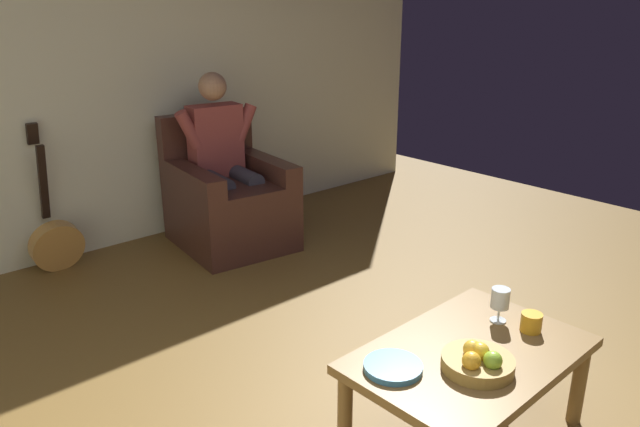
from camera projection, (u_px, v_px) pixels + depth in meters
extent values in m
cube|color=beige|center=(83.00, 64.00, 4.07)|extent=(6.43, 0.06, 2.64)
cube|color=#3F231C|center=(231.00, 219.00, 4.48)|extent=(0.82, 0.93, 0.39)
cube|color=#3F231C|center=(233.00, 189.00, 4.35)|extent=(0.53, 0.78, 0.10)
cube|color=#3F231C|center=(264.00, 172.00, 4.53)|extent=(0.24, 0.86, 0.24)
cube|color=#3F231C|center=(191.00, 185.00, 4.22)|extent=(0.24, 0.86, 0.24)
cube|color=#3F231C|center=(207.00, 148.00, 4.61)|extent=(0.74, 0.21, 0.55)
cube|color=brown|center=(216.00, 141.00, 4.45)|extent=(0.40, 0.22, 0.53)
sphere|color=#A87A5B|center=(212.00, 86.00, 4.32)|extent=(0.20, 0.20, 0.20)
cylinder|color=#36333F|center=(244.00, 177.00, 4.43)|extent=(0.18, 0.41, 0.13)
cylinder|color=#36333F|center=(258.00, 218.00, 4.36)|extent=(0.13, 0.13, 0.49)
cylinder|color=brown|center=(245.00, 123.00, 4.49)|extent=(0.21, 0.11, 0.29)
cylinder|color=#36333F|center=(215.00, 182.00, 4.31)|extent=(0.18, 0.41, 0.13)
cylinder|color=#36333F|center=(230.00, 224.00, 4.24)|extent=(0.13, 0.13, 0.49)
cylinder|color=brown|center=(189.00, 130.00, 4.25)|extent=(0.21, 0.11, 0.29)
cube|color=brown|center=(470.00, 355.00, 2.39)|extent=(0.98, 0.65, 0.04)
cylinder|color=brown|center=(579.00, 384.00, 2.56)|extent=(0.06, 0.06, 0.37)
cylinder|color=brown|center=(472.00, 336.00, 2.92)|extent=(0.06, 0.06, 0.37)
cylinder|color=brown|center=(345.00, 415.00, 2.37)|extent=(0.06, 0.06, 0.37)
cylinder|color=#B7823E|center=(57.00, 246.00, 4.05)|extent=(0.34, 0.17, 0.36)
cylinder|color=black|center=(59.00, 245.00, 4.01)|extent=(0.10, 0.02, 0.10)
cube|color=black|center=(43.00, 182.00, 3.97)|extent=(0.05, 0.13, 0.52)
cube|color=black|center=(32.00, 134.00, 3.91)|extent=(0.07, 0.06, 0.14)
cylinder|color=silver|center=(498.00, 320.00, 2.61)|extent=(0.07, 0.07, 0.01)
cylinder|color=silver|center=(499.00, 313.00, 2.60)|extent=(0.01, 0.01, 0.06)
cylinder|color=silver|center=(500.00, 298.00, 2.57)|extent=(0.08, 0.08, 0.09)
cylinder|color=#590C19|center=(500.00, 303.00, 2.58)|extent=(0.07, 0.07, 0.03)
cylinder|color=olive|center=(478.00, 363.00, 2.26)|extent=(0.27, 0.27, 0.05)
sphere|color=gold|center=(471.00, 361.00, 2.19)|extent=(0.07, 0.07, 0.07)
sphere|color=#86B32E|center=(493.00, 360.00, 2.19)|extent=(0.07, 0.07, 0.07)
sphere|color=gold|center=(480.00, 352.00, 2.25)|extent=(0.07, 0.07, 0.07)
sphere|color=gold|center=(472.00, 349.00, 2.27)|extent=(0.07, 0.07, 0.07)
cylinder|color=teal|center=(393.00, 367.00, 2.26)|extent=(0.22, 0.22, 0.02)
cylinder|color=gold|center=(531.00, 322.00, 2.52)|extent=(0.09, 0.09, 0.08)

